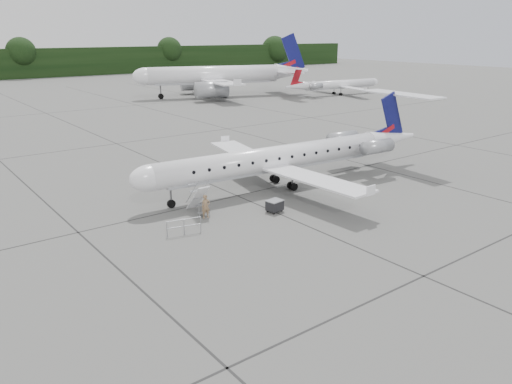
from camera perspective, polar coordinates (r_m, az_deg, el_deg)
ground at (r=37.10m, az=12.25°, el=-1.80°), size 320.00×320.00×0.00m
main_regional_jet at (r=40.12m, az=2.09°, el=5.20°), size 28.35×21.42×6.91m
airstair at (r=35.17m, az=-6.66°, el=-0.74°), size 1.01×2.14×2.16m
passenger at (r=34.24m, az=-5.76°, el=-1.67°), size 0.68×0.52×1.66m
safety_railing at (r=31.78m, az=-8.22°, el=-3.97°), size 2.16×0.57×1.00m
baggage_cart at (r=35.41m, az=2.15°, el=-1.56°), size 1.18×1.01×0.92m
bg_narrowbody at (r=100.54m, az=-4.91°, el=14.16°), size 39.01×33.03×11.94m
bg_regional_right at (r=105.51m, az=9.70°, el=12.50°), size 24.09×18.52×5.90m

